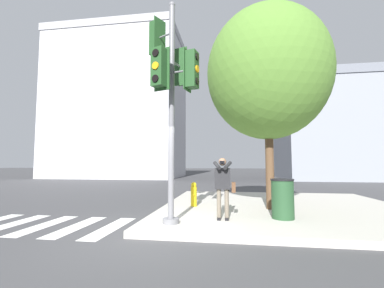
# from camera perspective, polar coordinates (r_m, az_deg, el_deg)

# --- Properties ---
(ground_plane) EXTENTS (160.00, 160.00, 0.00)m
(ground_plane) POSITION_cam_1_polar(r_m,az_deg,el_deg) (6.26, -8.60, -19.06)
(ground_plane) COLOR #424244
(sidewalk_corner) EXTENTS (8.00, 8.00, 0.16)m
(sidewalk_corner) POSITION_cam_1_polar(r_m,az_deg,el_deg) (9.57, 19.40, -13.21)
(sidewalk_corner) COLOR #BCB7AD
(sidewalk_corner) RESTS_ON ground_plane
(traffic_signal_pole) EXTENTS (1.38, 1.40, 5.56)m
(traffic_signal_pole) POSITION_cam_1_polar(r_m,az_deg,el_deg) (6.66, -4.46, 14.30)
(traffic_signal_pole) COLOR slate
(traffic_signal_pole) RESTS_ON sidewalk_corner
(person_photographer) EXTENTS (0.58, 0.54, 1.58)m
(person_photographer) POSITION_cam_1_polar(r_m,az_deg,el_deg) (6.76, 6.96, -8.53)
(person_photographer) COLOR black
(person_photographer) RESTS_ON sidewalk_corner
(street_tree) EXTENTS (3.96, 3.96, 6.57)m
(street_tree) POSITION_cam_1_polar(r_m,az_deg,el_deg) (9.08, 16.45, 14.81)
(street_tree) COLOR brown
(street_tree) RESTS_ON sidewalk_corner
(fire_hydrant) EXTENTS (0.20, 0.26, 0.80)m
(fire_hydrant) POSITION_cam_1_polar(r_m,az_deg,el_deg) (8.78, 0.40, -11.11)
(fire_hydrant) COLOR yellow
(fire_hydrant) RESTS_ON sidewalk_corner
(trash_bin) EXTENTS (0.59, 0.59, 1.03)m
(trash_bin) POSITION_cam_1_polar(r_m,az_deg,el_deg) (7.25, 19.49, -11.37)
(trash_bin) COLOR #234728
(trash_bin) RESTS_ON sidewalk_corner
(building_left) EXTENTS (14.69, 9.47, 16.84)m
(building_left) POSITION_cam_1_polar(r_m,az_deg,el_deg) (32.30, -15.77, 8.03)
(building_left) COLOR #BCBCC1
(building_left) RESTS_ON ground_plane
(building_right) EXTENTS (15.48, 9.60, 10.38)m
(building_right) POSITION_cam_1_polar(r_m,az_deg,el_deg) (31.61, 32.85, 2.89)
(building_right) COLOR gray
(building_right) RESTS_ON ground_plane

